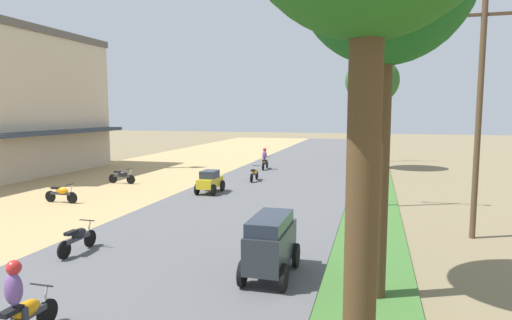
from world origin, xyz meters
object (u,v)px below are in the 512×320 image
Objects in this scene: utility_pole_near at (479,117)px; car_van_charcoal at (271,242)px; parked_motorbike_fourth at (122,176)px; motorbike_ahead_second at (20,304)px; motorbike_ahead_fourth at (254,173)px; streetlamp_near at (377,117)px; motorbike_ahead_fifth at (265,159)px; parked_motorbike_third at (61,193)px; median_tree_third at (372,81)px; car_hatchback_yellow at (210,181)px; motorbike_ahead_third at (78,237)px; streetlamp_mid at (376,114)px.

car_van_charcoal is at bearing -137.01° from utility_pole_near.
utility_pole_near reaches higher than parked_motorbike_fourth.
motorbike_ahead_second is 1.00× the size of motorbike_ahead_fourth.
car_van_charcoal is at bearing -104.87° from streetlamp_near.
motorbike_ahead_fifth is at bearing 51.13° from parked_motorbike_fourth.
median_tree_third is at bearing 50.32° from parked_motorbike_third.
motorbike_ahead_fourth is 5.57m from motorbike_ahead_fifth.
motorbike_ahead_fifth is (-1.60, 25.53, 0.00)m from motorbike_ahead_second.
car_van_charcoal is 1.34× the size of motorbike_ahead_fourth.
car_hatchback_yellow is 15.56m from motorbike_ahead_second.
motorbike_ahead_second reaches higher than parked_motorbike_third.
motorbike_ahead_third is (5.73, -6.28, 0.02)m from parked_motorbike_third.
utility_pole_near is at bearing -78.25° from median_tree_third.
parked_motorbike_fourth is 8.18m from motorbike_ahead_fourth.
parked_motorbike_third is at bearing -129.50° from motorbike_ahead_fourth.
streetlamp_mid is at bearing 72.75° from motorbike_ahead_third.
motorbike_ahead_third is at bearing 116.68° from motorbike_ahead_second.
motorbike_ahead_second is at bearing -102.11° from median_tree_third.
streetlamp_mid is 29.48m from car_van_charcoal.
utility_pole_near reaches higher than motorbike_ahead_fifth.
motorbike_ahead_fifth is (-11.48, 15.35, -3.45)m from utility_pole_near.
median_tree_third is 25.75m from motorbike_ahead_third.
car_hatchback_yellow is (6.06, 4.23, 0.19)m from parked_motorbike_third.
motorbike_ahead_fifth reaches higher than parked_motorbike_fourth.
median_tree_third is 4.76× the size of motorbike_ahead_third.
streetlamp_near is 10.82m from car_van_charcoal.
parked_motorbike_fourth is at bearing 116.56° from motorbike_ahead_third.
motorbike_ahead_fourth is at bearing 92.60° from motorbike_ahead_second.
parked_motorbike_fourth is at bearing -141.94° from median_tree_third.
parked_motorbike_fourth is 11.00m from motorbike_ahead_fifth.
median_tree_third is 4.76× the size of motorbike_ahead_fifth.
car_hatchback_yellow is (6.36, -1.56, 0.19)m from parked_motorbike_fourth.
median_tree_third is at bearing 69.99° from motorbike_ahead_third.
car_hatchback_yellow is 1.11× the size of motorbike_ahead_fifth.
streetlamp_mid is at bearing 64.79° from car_hatchback_yellow.
car_van_charcoal reaches higher than parked_motorbike_third.
car_van_charcoal is (12.33, -12.43, 0.47)m from parked_motorbike_fourth.
parked_motorbike_fourth is 1.00× the size of motorbike_ahead_second.
utility_pole_near reaches higher than parked_motorbike_third.
car_hatchback_yellow is 1.11× the size of motorbike_ahead_third.
streetlamp_mid is 4.02× the size of motorbike_ahead_third.
motorbike_ahead_second is 25.58m from motorbike_ahead_fifth.
utility_pole_near is at bearing -23.53° from car_hatchback_yellow.
car_hatchback_yellow is at bearing 34.93° from parked_motorbike_third.
motorbike_ahead_third is (-8.95, -28.82, -3.69)m from streetlamp_mid.
car_hatchback_yellow reaches higher than motorbike_ahead_third.
motorbike_ahead_third is 20.65m from motorbike_ahead_fifth.
parked_motorbike_fourth is 19.54m from median_tree_third.
parked_motorbike_third is 1.00× the size of parked_motorbike_fourth.
car_hatchback_yellow is at bearing -93.01° from motorbike_ahead_fifth.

